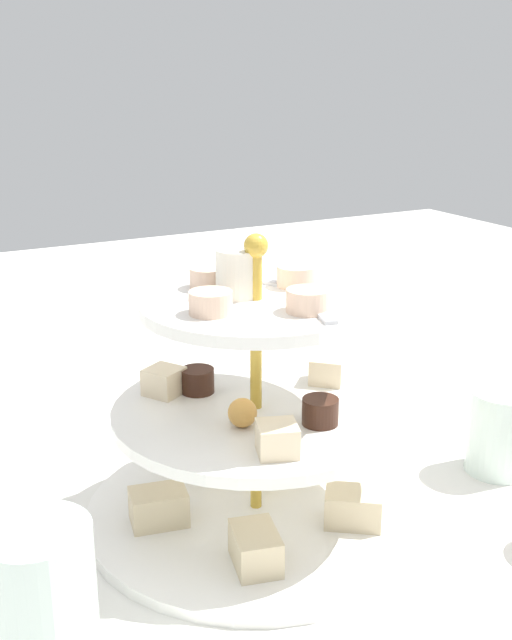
# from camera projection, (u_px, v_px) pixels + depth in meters

# --- Properties ---
(ground_plane) EXTENTS (2.40, 2.40, 0.00)m
(ground_plane) POSITION_uv_depth(u_px,v_px,m) (256.00, 515.00, 0.71)
(ground_plane) COLOR silver
(tiered_serving_stand) EXTENTS (0.30, 0.30, 0.26)m
(tiered_serving_stand) POSITION_uv_depth(u_px,v_px,m) (256.00, 435.00, 0.68)
(tiered_serving_stand) COLOR white
(tiered_serving_stand) RESTS_ON ground_plane
(water_glass_tall_right) EXTENTS (0.07, 0.07, 0.13)m
(water_glass_tall_right) POSITION_uv_depth(u_px,v_px,m) (43.00, 620.00, 0.48)
(water_glass_tall_right) COLOR silver
(water_glass_tall_right) RESTS_ON ground_plane
(water_glass_short_left) EXTENTS (0.06, 0.06, 0.08)m
(water_glass_short_left) POSITION_uv_depth(u_px,v_px,m) (500.00, 431.00, 0.77)
(water_glass_short_left) COLOR silver
(water_glass_short_left) RESTS_ON ground_plane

